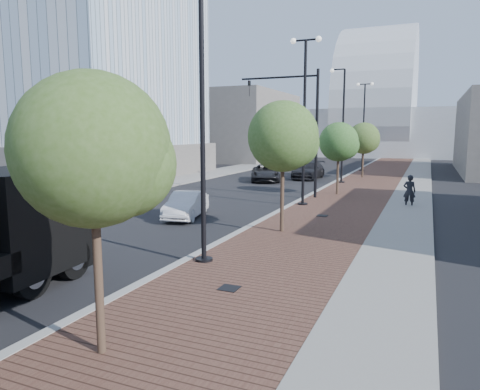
% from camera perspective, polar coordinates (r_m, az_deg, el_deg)
% --- Properties ---
extents(sidewalk, '(7.00, 140.00, 0.12)m').
position_cam_1_polar(sidewalk, '(42.46, 18.26, 2.15)').
color(sidewalk, '#4C2D23').
rests_on(sidewalk, ground).
extents(concrete_strip, '(2.40, 140.00, 0.13)m').
position_cam_1_polar(concrete_strip, '(42.32, 21.91, 1.96)').
color(concrete_strip, slate).
rests_on(concrete_strip, ground).
extents(curb, '(0.30, 140.00, 0.14)m').
position_cam_1_polar(curb, '(42.89, 13.60, 2.40)').
color(curb, gray).
rests_on(curb, ground).
extents(west_sidewalk, '(4.00, 140.00, 0.12)m').
position_cam_1_polar(west_sidewalk, '(46.81, -2.30, 3.08)').
color(west_sidewalk, slate).
rests_on(west_sidewalk, ground).
extents(white_sedan, '(2.24, 4.11, 1.29)m').
position_cam_1_polar(white_sedan, '(21.82, -6.98, -1.28)').
color(white_sedan, silver).
rests_on(white_sedan, ground).
extents(dark_car_mid, '(4.00, 5.66, 1.43)m').
position_cam_1_polar(dark_car_mid, '(37.99, 3.34, 2.88)').
color(dark_car_mid, black).
rests_on(dark_car_mid, ground).
extents(dark_car_far, '(2.17, 5.28, 1.53)m').
position_cam_1_polar(dark_car_far, '(40.45, 8.86, 3.19)').
color(dark_car_far, black).
rests_on(dark_car_far, ground).
extents(pedestrian, '(0.68, 0.46, 1.84)m').
position_cam_1_polar(pedestrian, '(26.40, 21.08, 0.47)').
color(pedestrian, black).
rests_on(pedestrian, ground).
extents(streetlight_1, '(1.44, 0.56, 9.21)m').
position_cam_1_polar(streetlight_1, '(13.76, -5.30, 8.72)').
color(streetlight_1, black).
rests_on(streetlight_1, ground).
extents(streetlight_2, '(1.72, 0.56, 9.28)m').
position_cam_1_polar(streetlight_2, '(24.95, 8.31, 9.50)').
color(streetlight_2, black).
rests_on(streetlight_2, ground).
extents(streetlight_3, '(1.44, 0.56, 9.21)m').
position_cam_1_polar(streetlight_3, '(36.69, 13.00, 8.17)').
color(streetlight_3, black).
rests_on(streetlight_3, ground).
extents(streetlight_4, '(1.72, 0.56, 9.28)m').
position_cam_1_polar(streetlight_4, '(48.54, 15.70, 8.59)').
color(streetlight_4, black).
rests_on(streetlight_4, ground).
extents(traffic_mast, '(5.09, 0.20, 8.00)m').
position_cam_1_polar(traffic_mast, '(28.09, 8.12, 9.67)').
color(traffic_mast, black).
rests_on(traffic_mast, ground).
extents(tree_0, '(2.76, 2.76, 5.27)m').
position_cam_1_polar(tree_0, '(8.16, -18.20, 5.48)').
color(tree_0, '#382619').
rests_on(tree_0, ground).
extents(tree_1, '(2.87, 2.87, 5.46)m').
position_cam_1_polar(tree_1, '(17.96, 5.75, 7.52)').
color(tree_1, '#382619').
rests_on(tree_1, ground).
extents(tree_2, '(2.58, 2.56, 4.84)m').
position_cam_1_polar(tree_2, '(29.63, 12.75, 6.71)').
color(tree_2, '#382619').
rests_on(tree_2, ground).
extents(tree_3, '(2.83, 2.83, 5.06)m').
position_cam_1_polar(tree_3, '(41.48, 15.80, 7.07)').
color(tree_3, '#382619').
rests_on(tree_3, ground).
extents(tower_podium, '(19.00, 19.00, 3.00)m').
position_cam_1_polar(tower_podium, '(46.18, -19.19, 4.35)').
color(tower_podium, '#615C57').
rests_on(tower_podium, ground).
extents(convention_center, '(50.00, 30.00, 50.00)m').
position_cam_1_polar(convention_center, '(87.59, 17.42, 8.97)').
color(convention_center, '#AEB4B9').
rests_on(convention_center, ground).
extents(commercial_block_nw, '(14.00, 20.00, 10.00)m').
position_cam_1_polar(commercial_block_nw, '(67.74, -0.40, 8.83)').
color(commercial_block_nw, '#67625D').
rests_on(commercial_block_nw, ground).
extents(utility_cover_1, '(0.50, 0.50, 0.02)m').
position_cam_1_polar(utility_cover_1, '(11.83, -1.40, -11.95)').
color(utility_cover_1, black).
rests_on(utility_cover_1, sidewalk).
extents(utility_cover_2, '(0.50, 0.50, 0.02)m').
position_cam_1_polar(utility_cover_2, '(21.99, 10.59, -2.65)').
color(utility_cover_2, black).
rests_on(utility_cover_2, sidewalk).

